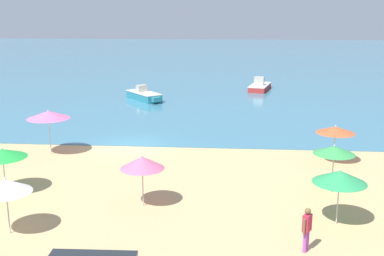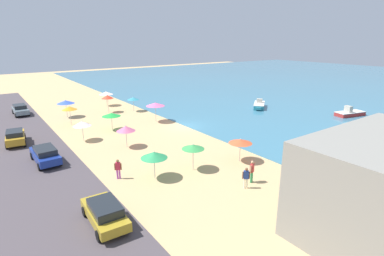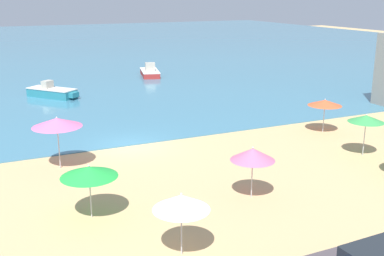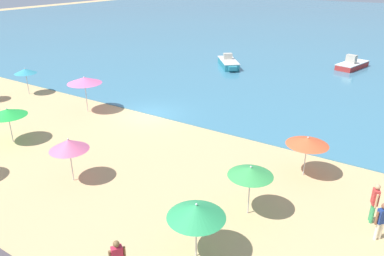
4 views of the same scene
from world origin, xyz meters
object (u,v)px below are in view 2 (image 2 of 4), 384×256
Objects in this scene: beach_umbrella_7 at (66,102)px; beach_umbrella_8 at (154,155)px; beach_umbrella_6 at (126,128)px; beach_umbrella_1 at (106,93)px; parked_car_2 at (20,109)px; skiff_offshore at (350,113)px; parked_car_3 at (45,154)px; beach_umbrella_3 at (155,104)px; beach_umbrella_4 at (82,124)px; bather_2 at (252,170)px; parked_car_1 at (15,137)px; beach_umbrella_9 at (193,147)px; beach_umbrella_11 at (111,115)px; skiff_nearshore at (259,105)px; beach_umbrella_2 at (240,141)px; bather_0 at (118,168)px; beach_umbrella_0 at (69,108)px; beach_umbrella_10 at (133,99)px; beach_umbrella_5 at (107,97)px; parked_car_0 at (105,212)px; bather_1 at (246,177)px.

beach_umbrella_7 is 24.16m from beach_umbrella_8.
beach_umbrella_1 is at bearing 164.79° from beach_umbrella_6.
parked_car_2 is 47.35m from skiff_offshore.
beach_umbrella_8 is 29.89m from parked_car_2.
parked_car_3 is at bearing -100.39° from skiff_offshore.
beach_umbrella_3 is at bearing 7.01° from beach_umbrella_1.
beach_umbrella_7 is 1.09× the size of beach_umbrella_8.
bather_2 is at bearing 23.11° from beach_umbrella_4.
parked_car_3 is (7.16, 1.52, -0.02)m from parked_car_1.
beach_umbrella_1 is 12.54m from parked_car_2.
beach_umbrella_1 is at bearing 166.69° from beach_umbrella_8.
beach_umbrella_4 is 14.03m from beach_umbrella_9.
beach_umbrella_11 reaches higher than skiff_nearshore.
beach_umbrella_2 is 24.61m from skiff_offshore.
beach_umbrella_4 is 1.37× the size of bather_0.
bather_0 is (18.21, -1.15, -1.29)m from beach_umbrella_0.
beach_umbrella_10 is (2.19, 9.15, -0.22)m from beach_umbrella_7.
beach_umbrella_5 is 0.62× the size of skiff_nearshore.
beach_umbrella_8 is 6.69m from parked_car_0.
beach_umbrella_6 is at bearing -165.54° from bather_1.
beach_umbrella_9 is at bearing 70.62° from bather_0.
beach_umbrella_1 is 17.83m from beach_umbrella_4.
skiff_nearshore is (3.16, 33.59, -0.37)m from parked_car_1.
beach_umbrella_2 is 22.52m from skiff_nearshore.
beach_umbrella_1 reaches higher than beach_umbrella_8.
beach_umbrella_3 is 0.99× the size of beach_umbrella_5.
skiff_offshore is (-2.63, 24.43, -1.47)m from beach_umbrella_2.
beach_umbrella_4 is 0.46× the size of skiff_offshore.
beach_umbrella_4 is at bearing -158.09° from beach_umbrella_9.
beach_umbrella_5 is at bearing 84.41° from beach_umbrella_7.
beach_umbrella_3 is 1.16× the size of beach_umbrella_6.
beach_umbrella_9 is (-0.99, -4.47, 0.15)m from beach_umbrella_2.
parked_car_1 is at bearing -92.43° from beach_umbrella_3.
skiff_nearshore is at bearing 74.40° from beach_umbrella_0.
beach_umbrella_7 reaches higher than bather_1.
beach_umbrella_3 is (-16.19, 0.45, 0.46)m from beach_umbrella_2.
beach_umbrella_11 is at bearing -88.95° from beach_umbrella_3.
beach_umbrella_1 is 1.08× the size of beach_umbrella_10.
beach_umbrella_10 reaches higher than bather_1.
beach_umbrella_4 is at bearing -28.49° from beach_umbrella_1.
bather_1 is (20.03, 2.38, -0.98)m from beach_umbrella_11.
beach_umbrella_1 is at bearing -163.42° from beach_umbrella_10.
beach_umbrella_8 is 7.61m from bather_2.
beach_umbrella_2 reaches higher than parked_car_0.
beach_umbrella_9 is at bearing 81.99° from beach_umbrella_8.
beach_umbrella_5 reaches higher than bather_2.
beach_umbrella_11 is at bearing -18.08° from beach_umbrella_1.
bather_2 is 17.92m from parked_car_3.
parked_car_3 is at bearing -37.06° from beach_umbrella_5.
beach_umbrella_6 reaches higher than bather_2.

